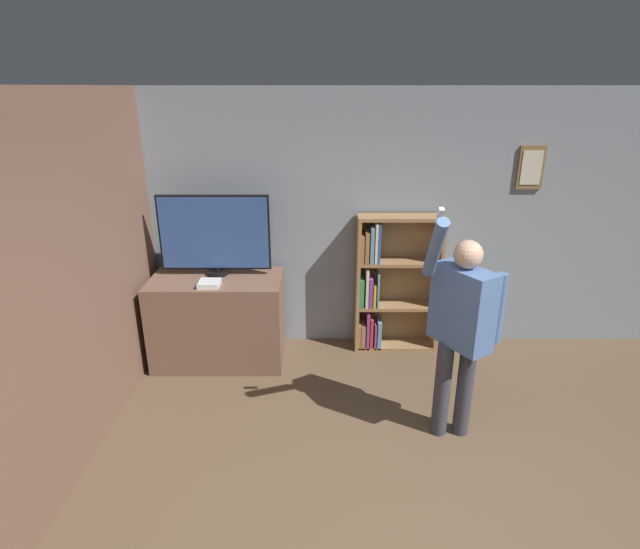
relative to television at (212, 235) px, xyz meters
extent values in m
cube|color=gray|center=(1.64, 0.35, 0.02)|extent=(6.73, 0.06, 2.70)
cube|color=olive|center=(3.15, 0.31, 0.60)|extent=(0.26, 0.02, 0.43)
cube|color=beige|center=(3.15, 0.30, 0.60)|extent=(0.20, 0.01, 0.34)
cube|color=brown|center=(-0.75, -1.16, 0.02)|extent=(0.06, 4.56, 2.70)
cube|color=brown|center=(0.00, -0.11, -0.87)|extent=(1.31, 0.70, 0.91)
cylinder|color=black|center=(0.00, 0.00, -0.41)|extent=(0.22, 0.22, 0.03)
cylinder|color=black|center=(0.00, 0.00, -0.37)|extent=(0.06, 0.06, 0.05)
cube|color=black|center=(0.00, 0.00, 0.02)|extent=(1.09, 0.04, 0.75)
cube|color=#2D4C8C|center=(0.00, -0.02, 0.02)|extent=(1.06, 0.01, 0.72)
cube|color=white|center=(-0.02, -0.32, -0.40)|extent=(0.20, 0.20, 0.05)
cube|color=#997047|center=(1.43, 0.16, -0.59)|extent=(0.04, 0.28, 1.48)
cube|color=#997047|center=(2.28, 0.16, -0.59)|extent=(0.04, 0.28, 1.48)
cube|color=#997047|center=(1.86, 0.30, -0.59)|extent=(0.88, 0.01, 1.48)
cube|color=#997047|center=(1.86, 0.16, -1.31)|extent=(0.81, 0.28, 0.04)
cube|color=#997047|center=(1.86, 0.16, -0.83)|extent=(0.81, 0.28, 0.04)
cube|color=#997047|center=(1.86, 0.16, -0.34)|extent=(0.81, 0.28, 0.04)
cube|color=#997047|center=(1.86, 0.16, 0.13)|extent=(0.81, 0.28, 0.04)
cube|color=#99663D|center=(1.46, 0.12, -1.16)|extent=(0.03, 0.20, 0.29)
cube|color=#99663D|center=(1.50, 0.15, -1.17)|extent=(0.04, 0.25, 0.28)
cube|color=#7A3889|center=(1.55, 0.14, -1.10)|extent=(0.03, 0.22, 0.42)
cube|color=red|center=(1.59, 0.13, -1.13)|extent=(0.03, 0.21, 0.35)
cube|color=#7A3889|center=(1.64, 0.15, -1.16)|extent=(0.02, 0.25, 0.29)
cube|color=#5B8E99|center=(1.68, 0.14, -1.15)|extent=(0.04, 0.23, 0.32)
cube|color=#338447|center=(1.47, 0.13, -0.66)|extent=(0.04, 0.20, 0.31)
cube|color=beige|center=(1.53, 0.13, -0.61)|extent=(0.03, 0.22, 0.41)
cube|color=#7A3889|center=(1.57, 0.12, -0.66)|extent=(0.04, 0.20, 0.32)
cube|color=gold|center=(1.61, 0.15, -0.69)|extent=(0.03, 0.25, 0.25)
cube|color=#5B8E99|center=(1.65, 0.15, -0.63)|extent=(0.02, 0.25, 0.37)
cube|color=#99663D|center=(1.47, 0.12, -0.18)|extent=(0.03, 0.20, 0.29)
cube|color=#99663D|center=(1.51, 0.13, -0.16)|extent=(0.04, 0.21, 0.33)
cube|color=#5B8E99|center=(1.56, 0.13, -0.14)|extent=(0.04, 0.20, 0.38)
cube|color=beige|center=(1.60, 0.14, -0.12)|extent=(0.03, 0.22, 0.41)
cube|color=#2D569E|center=(1.63, 0.14, -0.12)|extent=(0.02, 0.24, 0.40)
cylinder|color=#383842|center=(2.02, -1.31, -0.91)|extent=(0.13, 0.13, 0.83)
cylinder|color=#383842|center=(2.20, -1.31, -0.91)|extent=(0.13, 0.13, 0.83)
cube|color=#4C6B9E|center=(2.11, -1.31, -0.19)|extent=(0.44, 0.53, 0.62)
sphere|color=tan|center=(2.11, -1.31, 0.23)|extent=(0.21, 0.21, 0.21)
cylinder|color=#4C6B9E|center=(2.38, -1.31, -0.20)|extent=(0.09, 0.09, 0.57)
cylinder|color=#4C6B9E|center=(1.84, -1.42, 0.31)|extent=(0.09, 0.40, 0.52)
cube|color=white|center=(1.84, -1.48, 0.55)|extent=(0.04, 0.09, 0.14)
camera|label=1|loc=(1.04, -4.72, 1.36)|focal=28.00mm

